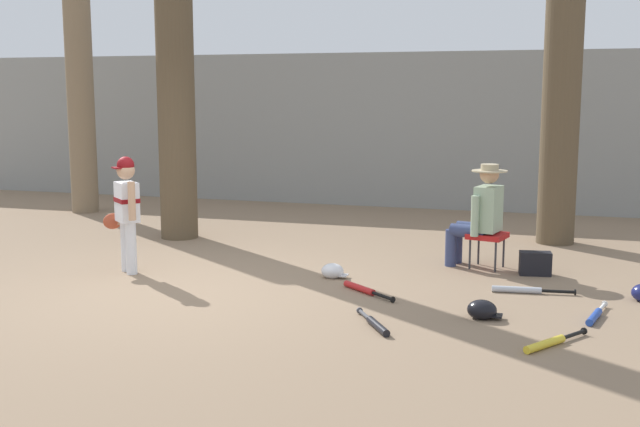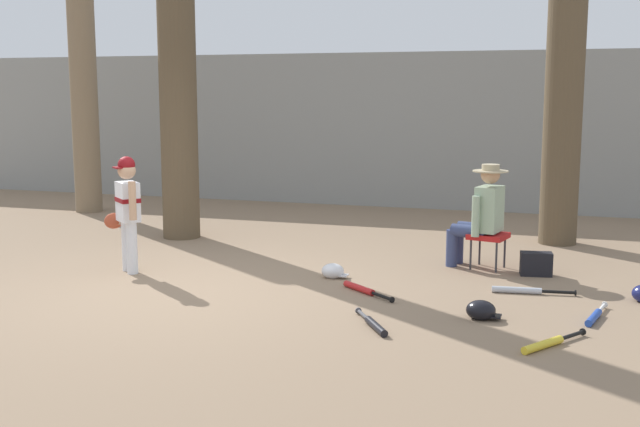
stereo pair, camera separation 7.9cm
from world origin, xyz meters
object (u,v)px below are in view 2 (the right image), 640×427
batting_helmet_black (481,310)px  folding_stool (488,237)px  batting_helmet_white (333,271)px  seated_spectator (481,213)px  tree_far_left (84,93)px  handbag_beside_stool (536,264)px  bat_aluminum_silver (523,290)px  bat_black_composite (374,324)px  bat_blue_youth (595,316)px  bat_red_barrel (363,289)px  tree_behind_spectator (565,73)px  young_ballplayer (127,207)px  bat_yellow_trainer (547,343)px  tree_near_player (177,57)px

batting_helmet_black → folding_stool: bearing=94.5°
batting_helmet_white → seated_spectator: bearing=34.4°
tree_far_left → handbag_beside_stool: bearing=-18.7°
batting_helmet_black → bat_aluminum_silver: bearing=73.6°
bat_aluminum_silver → batting_helmet_black: (-0.30, -1.03, 0.04)m
bat_black_composite → bat_blue_youth: size_ratio=0.91×
seated_spectator → batting_helmet_black: (0.26, -2.09, -0.56)m
folding_stool → bat_red_barrel: folding_stool is taller
handbag_beside_stool → bat_aluminum_silver: 0.87m
bat_red_barrel → tree_behind_spectator: bearing=61.6°
tree_behind_spectator → tree_far_left: (-7.62, 0.50, -0.26)m
bat_black_composite → bat_aluminum_silver: same height
batting_helmet_white → bat_blue_youth: bearing=-16.7°
bat_black_composite → batting_helmet_white: (-0.88, 1.66, 0.04)m
tree_behind_spectator → bat_black_composite: tree_behind_spectator is taller
seated_spectator → bat_black_composite: bearing=-102.3°
handbag_beside_stool → batting_helmet_white: handbag_beside_stool is taller
bat_red_barrel → handbag_beside_stool: bearing=38.9°
young_ballplayer → bat_black_composite: 3.45m
bat_yellow_trainer → bat_blue_youth: (0.37, 0.93, 0.00)m
bat_red_barrel → tree_far_left: bearing=146.6°
tree_near_player → bat_red_barrel: (3.19, -2.18, -2.43)m
tree_near_player → batting_helmet_white: 3.98m
seated_spectator → handbag_beside_stool: size_ratio=3.53×
tree_near_player → handbag_beside_stool: bearing=-10.1°
bat_red_barrel → batting_helmet_white: bearing=132.3°
batting_helmet_black → batting_helmet_white: bearing=147.6°
tree_far_left → bat_red_barrel: bearing=-33.4°
batting_helmet_black → tree_far_left: bearing=148.1°
seated_spectator → bat_yellow_trainer: (0.86, -2.73, -0.61)m
tree_far_left → tree_behind_spectator: bearing=-3.8°
bat_blue_youth → batting_helmet_white: bearing=163.3°
tree_near_player → folding_stool: size_ratio=11.77×
tree_far_left → bat_black_composite: size_ratio=7.19×
handbag_beside_stool → batting_helmet_white: bearing=-159.3°
bat_aluminum_silver → bat_black_composite: bearing=-125.6°
tree_near_player → young_ballplayer: (0.44, -2.09, -1.72)m
tree_near_player → bat_yellow_trainer: tree_near_player is taller
folding_stool → batting_helmet_black: bearing=-85.5°
handbag_beside_stool → young_ballplayer: bearing=-164.2°
tree_behind_spectator → batting_helmet_white: tree_behind_spectator is taller
seated_spectator → bat_yellow_trainer: bearing=-72.6°
handbag_beside_stool → bat_red_barrel: (-1.63, -1.31, -0.10)m
seated_spectator → handbag_beside_stool: 0.85m
handbag_beside_stool → bat_yellow_trainer: size_ratio=0.49×
tree_behind_spectator → bat_black_composite: 5.18m
bat_yellow_trainer → batting_helmet_black: 0.88m
tree_near_player → bat_black_composite: (3.59, -3.32, -2.43)m
tree_near_player → seated_spectator: 4.60m
tree_near_player → young_ballplayer: bearing=-78.0°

